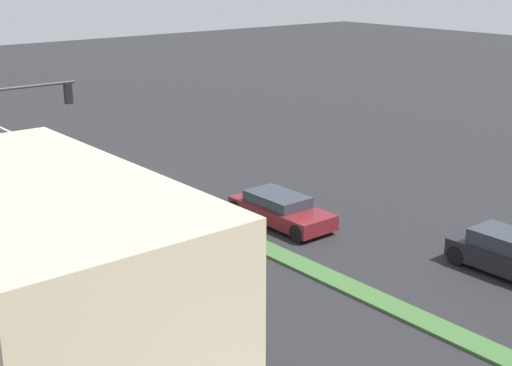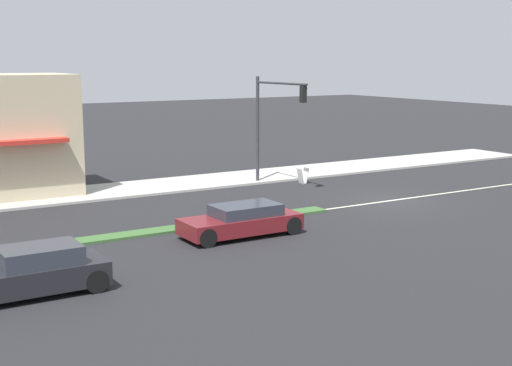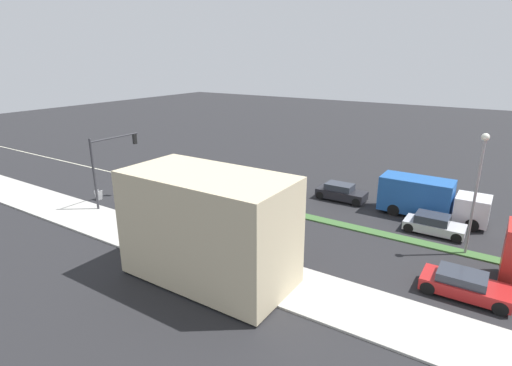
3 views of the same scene
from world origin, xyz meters
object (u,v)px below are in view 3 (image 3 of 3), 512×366
object	(u,v)px
delivery_truck	(428,198)
sedan_silver	(434,224)
street_lamp	(478,179)
warning_aframe_sign	(99,195)
pedestrian	(165,235)
sedan_maroon	(239,185)
traffic_signal_main	(108,158)
sedan_dark	(341,192)
hatchback_red	(464,285)

from	to	relation	value
delivery_truck	sedan_silver	world-z (taller)	delivery_truck
street_lamp	warning_aframe_sign	distance (m)	28.07
pedestrian	sedan_maroon	xyz separation A→B (m)	(-11.76, -2.64, -0.42)
traffic_signal_main	sedan_maroon	bearing A→B (deg)	141.19
traffic_signal_main	sedan_dark	xyz separation A→B (m)	(-11.12, 15.13, -3.23)
pedestrian	hatchback_red	xyz separation A→B (m)	(-4.56, 16.24, -0.40)
sedan_maroon	street_lamp	bearing A→B (deg)	83.20
warning_aframe_sign	hatchback_red	bearing A→B (deg)	92.17
delivery_truck	traffic_signal_main	bearing A→B (deg)	-63.09
sedan_silver	hatchback_red	distance (m)	7.69
traffic_signal_main	street_lamp	xyz separation A→B (m)	(-6.12, 25.13, 0.88)
warning_aframe_sign	sedan_dark	world-z (taller)	sedan_dark
sedan_dark	sedan_maroon	distance (m)	8.89
delivery_truck	sedan_silver	distance (m)	3.08
pedestrian	sedan_silver	xyz separation A→B (m)	(-11.76, 13.55, -0.40)
pedestrian	sedan_silver	size ratio (longest dim) A/B	0.44
sedan_dark	hatchback_red	xyz separation A→B (m)	(10.00, 10.45, -0.05)
street_lamp	sedan_dark	world-z (taller)	street_lamp
sedan_silver	sedan_dark	world-z (taller)	sedan_dark
traffic_signal_main	sedan_dark	distance (m)	19.06
street_lamp	hatchback_red	xyz separation A→B (m)	(5.00, 0.45, -4.16)
pedestrian	sedan_maroon	size ratio (longest dim) A/B	0.37
warning_aframe_sign	delivery_truck	xyz separation A→B (m)	(-11.04, 23.84, 1.04)
traffic_signal_main	sedan_dark	bearing A→B (deg)	126.32
sedan_maroon	traffic_signal_main	bearing A→B (deg)	-38.81
traffic_signal_main	sedan_silver	size ratio (longest dim) A/B	1.46
sedan_dark	street_lamp	bearing A→B (deg)	63.43
sedan_dark	hatchback_red	distance (m)	14.46
pedestrian	sedan_dark	xyz separation A→B (m)	(-14.56, 5.80, -0.35)
sedan_maroon	hatchback_red	size ratio (longest dim) A/B	1.12
sedan_silver	street_lamp	bearing A→B (deg)	45.53
delivery_truck	sedan_maroon	distance (m)	15.50
sedan_maroon	hatchback_red	distance (m)	20.21
street_lamp	sedan_silver	size ratio (longest dim) A/B	1.92
street_lamp	pedestrian	size ratio (longest dim) A/B	4.31
pedestrian	warning_aframe_sign	world-z (taller)	pedestrian
pedestrian	hatchback_red	bearing A→B (deg)	105.67
sedan_silver	sedan_dark	distance (m)	8.25
street_lamp	hatchback_red	world-z (taller)	street_lamp
street_lamp	sedan_silver	bearing A→B (deg)	-134.47
warning_aframe_sign	sedan_dark	bearing A→B (deg)	122.91
warning_aframe_sign	hatchback_red	size ratio (longest dim) A/B	0.20
sedan_silver	sedan_dark	bearing A→B (deg)	-109.84
traffic_signal_main	warning_aframe_sign	xyz separation A→B (m)	(-0.08, -1.93, -3.47)
hatchback_red	sedan_dark	bearing A→B (deg)	-133.75
traffic_signal_main	pedestrian	world-z (taller)	traffic_signal_main
delivery_truck	pedestrian	bearing A→B (deg)	-40.83
pedestrian	hatchback_red	distance (m)	16.87
warning_aframe_sign	sedan_maroon	world-z (taller)	sedan_maroon
warning_aframe_sign	sedan_silver	size ratio (longest dim) A/B	0.22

